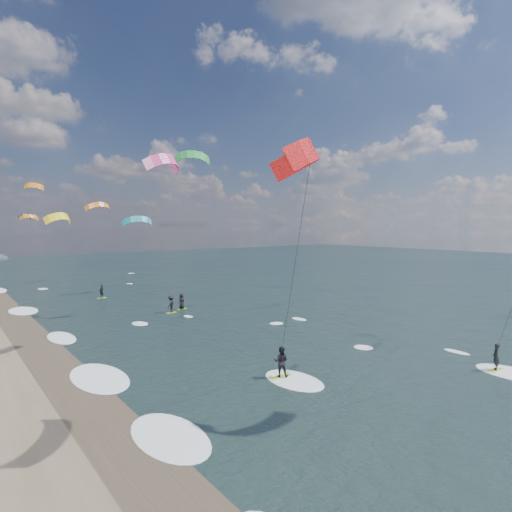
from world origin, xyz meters
TOP-DOWN VIEW (x-y plane):
  - ground at (0.00, 0.00)m, footprint 260.00×260.00m
  - wet_sand_strip at (-12.00, 10.00)m, footprint 3.00×240.00m
  - kitesurfer_near_b at (-4.14, 4.22)m, footprint 6.88×9.42m
  - far_kitesurfers at (1.36, 32.24)m, footprint 5.79×14.34m
  - bg_kite_field at (-0.66, 51.87)m, footprint 14.21×74.99m
  - shoreline_surf at (-10.80, 14.75)m, footprint 2.40×79.40m

SIDE VIEW (x-z plane):
  - ground at x=0.00m, z-range 0.00..0.00m
  - shoreline_surf at x=-10.80m, z-range -0.06..0.06m
  - wet_sand_strip at x=-12.00m, z-range 0.00..0.01m
  - far_kitesurfers at x=1.36m, z-range -0.02..1.79m
  - kitesurfer_near_b at x=-4.14m, z-range 1.98..15.16m
  - bg_kite_field at x=-0.66m, z-range 8.59..15.90m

